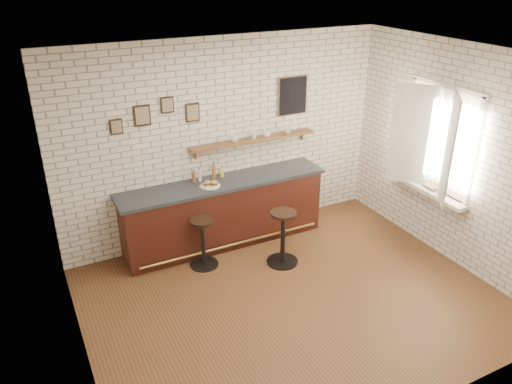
{
  "coord_description": "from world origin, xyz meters",
  "views": [
    {
      "loc": [
        -2.74,
        -4.37,
        3.94
      ],
      "look_at": [
        -0.07,
        0.9,
        1.15
      ],
      "focal_mm": 35.0,
      "sensor_mm": 36.0,
      "label": 1
    }
  ],
  "objects_px": {
    "book_upper": "(427,187)",
    "bar_counter": "(224,212)",
    "shelf_cup_d": "(288,130)",
    "book_lower": "(428,189)",
    "ciabatta_sandwich": "(211,183)",
    "bar_stool_left": "(203,241)",
    "condiment_bottle_yellow": "(222,172)",
    "bitters_bottle_white": "(200,176)",
    "bitters_bottle_amber": "(214,172)",
    "shelf_cup_a": "(234,139)",
    "shelf_cup_c": "(267,134)",
    "sandwich_plate": "(210,186)",
    "shelf_cup_b": "(254,136)",
    "bar_stool_right": "(283,236)",
    "bitters_bottle_brown": "(194,177)"
  },
  "relations": [
    {
      "from": "shelf_cup_d",
      "to": "book_lower",
      "type": "xyz_separation_m",
      "value": [
        1.39,
        -1.62,
        -0.6
      ]
    },
    {
      "from": "bitters_bottle_white",
      "to": "book_lower",
      "type": "xyz_separation_m",
      "value": [
        2.87,
        -1.59,
        -0.15
      ]
    },
    {
      "from": "bar_counter",
      "to": "bitters_bottle_brown",
      "type": "height_order",
      "value": "bitters_bottle_brown"
    },
    {
      "from": "bar_counter",
      "to": "shelf_cup_d",
      "type": "xyz_separation_m",
      "value": [
        1.18,
        0.2,
        1.04
      ]
    },
    {
      "from": "bar_stool_left",
      "to": "shelf_cup_a",
      "type": "height_order",
      "value": "shelf_cup_a"
    },
    {
      "from": "shelf_cup_a",
      "to": "shelf_cup_b",
      "type": "relative_size",
      "value": 1.23
    },
    {
      "from": "ciabatta_sandwich",
      "to": "bitters_bottle_white",
      "type": "height_order",
      "value": "bitters_bottle_white"
    },
    {
      "from": "bitters_bottle_brown",
      "to": "book_upper",
      "type": "distance_m",
      "value": 3.34
    },
    {
      "from": "bar_counter",
      "to": "book_lower",
      "type": "distance_m",
      "value": 2.97
    },
    {
      "from": "ciabatta_sandwich",
      "to": "sandwich_plate",
      "type": "bearing_deg",
      "value": 180.0
    },
    {
      "from": "sandwich_plate",
      "to": "condiment_bottle_yellow",
      "type": "distance_m",
      "value": 0.37
    },
    {
      "from": "sandwich_plate",
      "to": "bitters_bottle_brown",
      "type": "height_order",
      "value": "bitters_bottle_brown"
    },
    {
      "from": "shelf_cup_a",
      "to": "book_upper",
      "type": "height_order",
      "value": "shelf_cup_a"
    },
    {
      "from": "bar_counter",
      "to": "shelf_cup_d",
      "type": "relative_size",
      "value": 34.16
    },
    {
      "from": "shelf_cup_a",
      "to": "shelf_cup_b",
      "type": "bearing_deg",
      "value": -25.41
    },
    {
      "from": "bar_stool_left",
      "to": "shelf_cup_d",
      "type": "distance_m",
      "value": 2.15
    },
    {
      "from": "condiment_bottle_yellow",
      "to": "book_lower",
      "type": "bearing_deg",
      "value": -32.18
    },
    {
      "from": "bar_stool_left",
      "to": "bitters_bottle_white",
      "type": "bearing_deg",
      "value": 70.06
    },
    {
      "from": "shelf_cup_b",
      "to": "book_upper",
      "type": "distance_m",
      "value": 2.61
    },
    {
      "from": "ciabatta_sandwich",
      "to": "shelf_cup_c",
      "type": "height_order",
      "value": "shelf_cup_c"
    },
    {
      "from": "bitters_bottle_brown",
      "to": "bar_stool_left",
      "type": "xyz_separation_m",
      "value": [
        -0.13,
        -0.61,
        -0.7
      ]
    },
    {
      "from": "sandwich_plate",
      "to": "ciabatta_sandwich",
      "type": "height_order",
      "value": "ciabatta_sandwich"
    },
    {
      "from": "shelf_cup_a",
      "to": "book_upper",
      "type": "xyz_separation_m",
      "value": [
        2.29,
        -1.59,
        -0.6
      ]
    },
    {
      "from": "shelf_cup_b",
      "to": "bar_counter",
      "type": "bearing_deg",
      "value": 166.63
    },
    {
      "from": "bar_stool_right",
      "to": "book_upper",
      "type": "height_order",
      "value": "book_upper"
    },
    {
      "from": "bar_stool_left",
      "to": "shelf_cup_c",
      "type": "xyz_separation_m",
      "value": [
        1.33,
        0.65,
        1.16
      ]
    },
    {
      "from": "book_upper",
      "to": "bar_counter",
      "type": "bearing_deg",
      "value": 154.52
    },
    {
      "from": "bar_stool_right",
      "to": "shelf_cup_a",
      "type": "bearing_deg",
      "value": 101.37
    },
    {
      "from": "book_upper",
      "to": "shelf_cup_b",
      "type": "bearing_deg",
      "value": 144.04
    },
    {
      "from": "bar_stool_left",
      "to": "shelf_cup_c",
      "type": "relative_size",
      "value": 6.55
    },
    {
      "from": "shelf_cup_d",
      "to": "book_upper",
      "type": "relative_size",
      "value": 0.41
    },
    {
      "from": "bar_stool_left",
      "to": "shelf_cup_d",
      "type": "relative_size",
      "value": 7.97
    },
    {
      "from": "bar_counter",
      "to": "bitters_bottle_brown",
      "type": "relative_size",
      "value": 16.95
    },
    {
      "from": "bar_stool_left",
      "to": "shelf_cup_c",
      "type": "height_order",
      "value": "shelf_cup_c"
    },
    {
      "from": "shelf_cup_d",
      "to": "book_lower",
      "type": "bearing_deg",
      "value": -39.93
    },
    {
      "from": "bitters_bottle_amber",
      "to": "condiment_bottle_yellow",
      "type": "bearing_deg",
      "value": 0.0
    },
    {
      "from": "bar_counter",
      "to": "shelf_cup_a",
      "type": "relative_size",
      "value": 23.24
    },
    {
      "from": "bar_counter",
      "to": "bitters_bottle_amber",
      "type": "relative_size",
      "value": 12.47
    },
    {
      "from": "shelf_cup_b",
      "to": "book_upper",
      "type": "bearing_deg",
      "value": -70.82
    },
    {
      "from": "bitters_bottle_amber",
      "to": "bar_stool_left",
      "type": "relative_size",
      "value": 0.34
    },
    {
      "from": "sandwich_plate",
      "to": "bitters_bottle_white",
      "type": "xyz_separation_m",
      "value": [
        -0.07,
        0.23,
        0.08
      ]
    },
    {
      "from": "bar_counter",
      "to": "shelf_cup_c",
      "type": "xyz_separation_m",
      "value": [
        0.81,
        0.2,
        1.04
      ]
    },
    {
      "from": "bitters_bottle_amber",
      "to": "bitters_bottle_white",
      "type": "bearing_deg",
      "value": 180.0
    },
    {
      "from": "bar_counter",
      "to": "condiment_bottle_yellow",
      "type": "xyz_separation_m",
      "value": [
        0.05,
        0.16,
        0.57
      ]
    },
    {
      "from": "condiment_bottle_yellow",
      "to": "bar_stool_left",
      "type": "distance_m",
      "value": 1.09
    },
    {
      "from": "bitters_bottle_brown",
      "to": "shelf_cup_c",
      "type": "bearing_deg",
      "value": 1.84
    },
    {
      "from": "sandwich_plate",
      "to": "bar_stool_right",
      "type": "distance_m",
      "value": 1.24
    },
    {
      "from": "ciabatta_sandwich",
      "to": "bar_stool_left",
      "type": "bearing_deg",
      "value": -128.18
    },
    {
      "from": "bar_stool_left",
      "to": "bitters_bottle_brown",
      "type": "bearing_deg",
      "value": 77.76
    },
    {
      "from": "sandwich_plate",
      "to": "condiment_bottle_yellow",
      "type": "relative_size",
      "value": 1.65
    }
  ]
}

